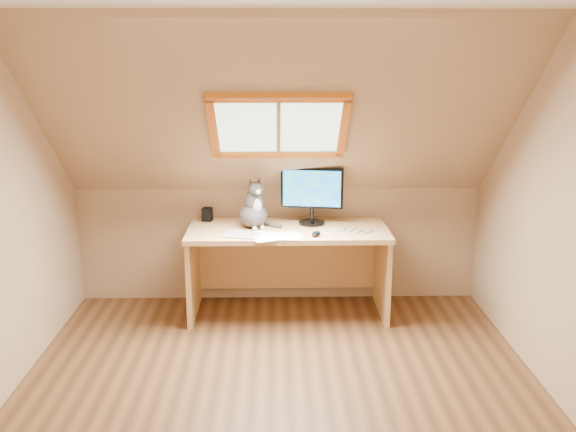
{
  "coord_description": "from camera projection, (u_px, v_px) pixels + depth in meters",
  "views": [
    {
      "loc": [
        -0.03,
        -3.69,
        2.16
      ],
      "look_at": [
        0.07,
        1.0,
        0.95
      ],
      "focal_mm": 40.0,
      "sensor_mm": 36.0,
      "label": 1
    }
  ],
  "objects": [
    {
      "name": "cables",
      "position": [
        345.0,
        231.0,
        5.16
      ],
      "size": [
        0.51,
        0.26,
        0.01
      ],
      "color": "silver",
      "rests_on": "desk"
    },
    {
      "name": "monitor",
      "position": [
        312.0,
        192.0,
        5.32
      ],
      "size": [
        0.52,
        0.22,
        0.48
      ],
      "color": "black",
      "rests_on": "desk"
    },
    {
      "name": "room_shell",
      "position": [
        280.0,
        182.0,
        3.67
      ],
      "size": [
        3.52,
        3.52,
        2.41
      ],
      "color": "tan",
      "rests_on": "ground"
    },
    {
      "name": "ground",
      "position": [
        280.0,
        398.0,
        4.11
      ],
      "size": [
        3.5,
        3.5,
        0.0
      ],
      "primitive_type": "plane",
      "color": "brown",
      "rests_on": "ground"
    },
    {
      "name": "desk",
      "position": [
        288.0,
        252.0,
        5.39
      ],
      "size": [
        1.64,
        0.72,
        0.75
      ],
      "color": "tan",
      "rests_on": "ground"
    },
    {
      "name": "desk_speaker",
      "position": [
        207.0,
        214.0,
        5.48
      ],
      "size": [
        0.09,
        0.09,
        0.11
      ],
      "primitive_type": "cube",
      "rotation": [
        0.0,
        0.0,
        -0.19
      ],
      "color": "black",
      "rests_on": "desk"
    },
    {
      "name": "graphics_tablet",
      "position": [
        242.0,
        235.0,
        5.05
      ],
      "size": [
        0.32,
        0.27,
        0.01
      ],
      "primitive_type": "cube",
      "rotation": [
        0.0,
        0.0,
        -0.29
      ],
      "color": "#B2B2B7",
      "rests_on": "desk"
    },
    {
      "name": "mouse",
      "position": [
        316.0,
        234.0,
        5.04
      ],
      "size": [
        0.1,
        0.13,
        0.04
      ],
      "primitive_type": "ellipsoid",
      "rotation": [
        0.0,
        0.0,
        -0.34
      ],
      "color": "black",
      "rests_on": "desk"
    },
    {
      "name": "cat",
      "position": [
        254.0,
        209.0,
        5.26
      ],
      "size": [
        0.32,
        0.35,
        0.43
      ],
      "color": "#47423F",
      "rests_on": "desk"
    },
    {
      "name": "papers",
      "position": [
        282.0,
        237.0,
        5.01
      ],
      "size": [
        0.35,
        0.3,
        0.01
      ],
      "color": "white",
      "rests_on": "desk"
    }
  ]
}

